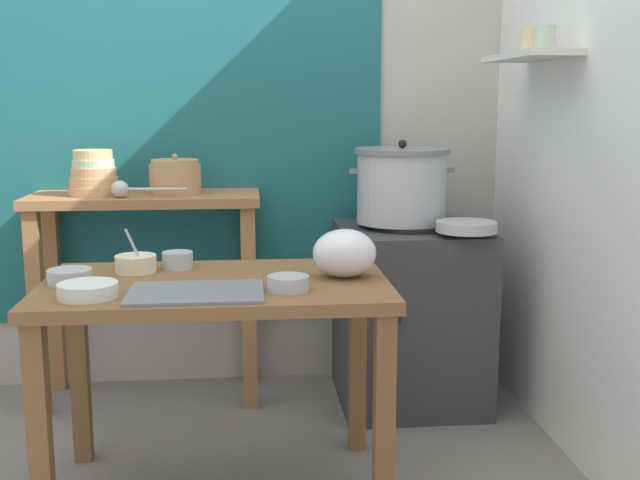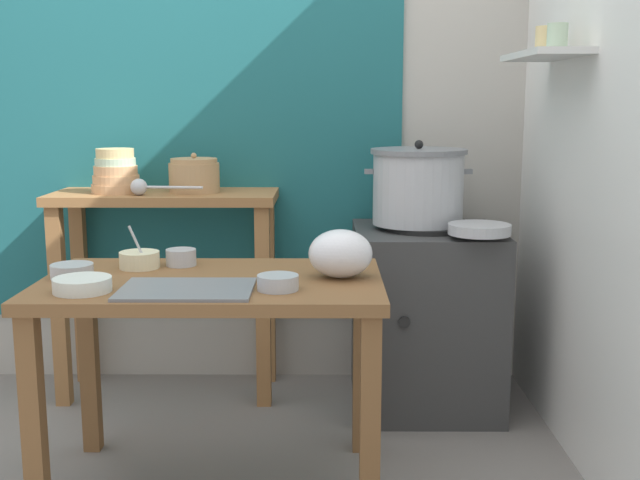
{
  "view_description": "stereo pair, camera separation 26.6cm",
  "coord_description": "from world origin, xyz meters",
  "views": [
    {
      "loc": [
        0.19,
        -2.5,
        1.28
      ],
      "look_at": [
        0.44,
        0.11,
        0.82
      ],
      "focal_mm": 43.98,
      "sensor_mm": 36.0,
      "label": 1
    },
    {
      "loc": [
        0.45,
        -2.51,
        1.28
      ],
      "look_at": [
        0.44,
        0.11,
        0.82
      ],
      "focal_mm": 43.98,
      "sensor_mm": 36.0,
      "label": 2
    }
  ],
  "objects": [
    {
      "name": "wall_back",
      "position": [
        0.08,
        1.1,
        1.3
      ],
      "size": [
        4.4,
        0.12,
        2.6
      ],
      "color": "#B2ADA3",
      "rests_on": "ground"
    },
    {
      "name": "wall_right",
      "position": [
        1.4,
        0.2,
        1.3
      ],
      "size": [
        0.3,
        3.2,
        2.6
      ],
      "color": "white",
      "rests_on": "ground"
    },
    {
      "name": "prep_table",
      "position": [
        0.09,
        -0.04,
        0.61
      ],
      "size": [
        1.1,
        0.66,
        0.72
      ],
      "color": "brown",
      "rests_on": "ground"
    },
    {
      "name": "back_shelf_table",
      "position": [
        -0.23,
        0.83,
        0.68
      ],
      "size": [
        0.96,
        0.4,
        0.9
      ],
      "color": "#9E6B3D",
      "rests_on": "ground"
    },
    {
      "name": "stove_block",
      "position": [
        0.88,
        0.7,
        0.38
      ],
      "size": [
        0.6,
        0.61,
        0.78
      ],
      "color": "#383838",
      "rests_on": "ground"
    },
    {
      "name": "steamer_pot",
      "position": [
        0.84,
        0.72,
        0.94
      ],
      "size": [
        0.44,
        0.4,
        0.35
      ],
      "color": "#B7BABF",
      "rests_on": "stove_block"
    },
    {
      "name": "clay_pot",
      "position": [
        -0.1,
        0.83,
        0.97
      ],
      "size": [
        0.22,
        0.22,
        0.17
      ],
      "color": "tan",
      "rests_on": "back_shelf_table"
    },
    {
      "name": "bowl_stack_enamel",
      "position": [
        -0.44,
        0.81,
        0.98
      ],
      "size": [
        0.21,
        0.21,
        0.19
      ],
      "color": "tan",
      "rests_on": "back_shelf_table"
    },
    {
      "name": "ladle",
      "position": [
        -0.3,
        0.71,
        0.94
      ],
      "size": [
        0.3,
        0.07,
        0.07
      ],
      "color": "#B7BABF",
      "rests_on": "back_shelf_table"
    },
    {
      "name": "serving_tray",
      "position": [
        0.04,
        -0.21,
        0.72
      ],
      "size": [
        0.4,
        0.28,
        0.01
      ],
      "primitive_type": "cube",
      "color": "slate",
      "rests_on": "prep_table"
    },
    {
      "name": "plastic_bag",
      "position": [
        0.5,
        -0.03,
        0.8
      ],
      "size": [
        0.21,
        0.18,
        0.16
      ],
      "primitive_type": "ellipsoid",
      "color": "white",
      "rests_on": "prep_table"
    },
    {
      "name": "wide_pan",
      "position": [
        1.05,
        0.46,
        0.8
      ],
      "size": [
        0.24,
        0.24,
        0.04
      ],
      "primitive_type": "cylinder",
      "color": "#B7BABF",
      "rests_on": "stove_block"
    },
    {
      "name": "prep_bowl_0",
      "position": [
        -0.18,
        0.12,
        0.75
      ],
      "size": [
        0.14,
        0.14,
        0.15
      ],
      "color": "beige",
      "rests_on": "prep_table"
    },
    {
      "name": "prep_bowl_1",
      "position": [
        -0.28,
        -0.22,
        0.74
      ],
      "size": [
        0.17,
        0.17,
        0.04
      ],
      "color": "silver",
      "rests_on": "prep_table"
    },
    {
      "name": "prep_bowl_2",
      "position": [
        -0.05,
        0.16,
        0.75
      ],
      "size": [
        0.1,
        0.1,
        0.06
      ],
      "color": "#B7BABF",
      "rests_on": "prep_table"
    },
    {
      "name": "prep_bowl_3",
      "position": [
        0.31,
        -0.2,
        0.75
      ],
      "size": [
        0.13,
        0.13,
        0.05
      ],
      "color": "#B7BABF",
      "rests_on": "prep_table"
    },
    {
      "name": "prep_bowl_4",
      "position": [
        -0.37,
        -0.03,
        0.74
      ],
      "size": [
        0.14,
        0.14,
        0.05
      ],
      "color": "#B7BABF",
      "rests_on": "prep_table"
    }
  ]
}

